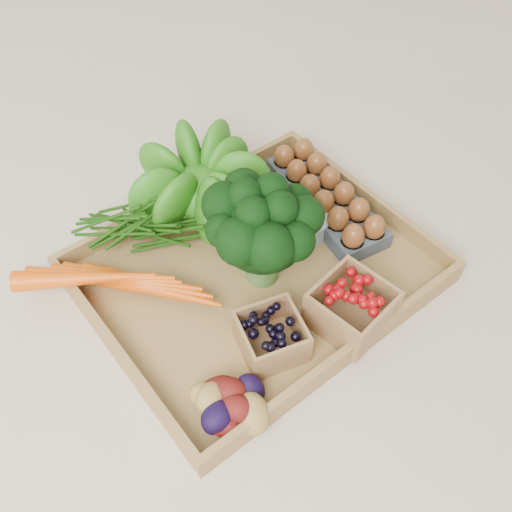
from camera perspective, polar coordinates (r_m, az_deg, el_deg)
ground at (r=1.00m, az=0.00°, el=-2.18°), size 4.00×4.00×0.00m
tray at (r=1.00m, az=0.00°, el=-1.92°), size 0.55×0.45×0.01m
carrots at (r=0.96m, az=-12.20°, el=-2.56°), size 0.24×0.17×0.06m
lettuce at (r=1.04m, az=-5.72°, el=7.77°), size 0.16×0.16×0.16m
broccoli at (r=0.93m, az=0.63°, el=0.91°), size 0.19×0.19×0.15m
cherry_bowl at (r=1.06m, az=4.29°, el=4.09°), size 0.13×0.13×0.03m
egg_carton at (r=1.09m, az=6.94°, el=5.46°), size 0.15×0.30×0.03m
potatoes at (r=0.82m, az=-3.28°, el=-14.43°), size 0.13×0.13×0.07m
punnet_blackberry at (r=0.88m, az=1.54°, el=-8.03°), size 0.12×0.12×0.06m
punnet_raspberry at (r=0.91m, az=9.52°, el=-5.12°), size 0.13×0.13×0.08m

